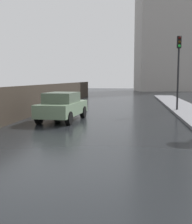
{
  "coord_description": "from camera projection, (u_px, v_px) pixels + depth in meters",
  "views": [
    {
      "loc": [
        1.59,
        -6.12,
        2.14
      ],
      "look_at": [
        0.18,
        4.53,
        0.91
      ],
      "focal_mm": 46.56,
      "sensor_mm": 36.0,
      "label": 1
    }
  ],
  "objects": [
    {
      "name": "car_green_near_kerb",
      "position": [
        62.0,
        106.0,
        14.8
      ],
      "size": [
        1.96,
        4.1,
        1.45
      ],
      "rotation": [
        0.0,
        0.0,
        3.06
      ],
      "color": "slate",
      "rests_on": "ground"
    },
    {
      "name": "traffic_light",
      "position": [
        179.0,
        59.0,
        18.53
      ],
      "size": [
        0.26,
        0.39,
        4.69
      ],
      "color": "black",
      "rests_on": "sidewalk_strip"
    },
    {
      "name": "distant_tower",
      "position": [
        167.0,
        16.0,
        50.83
      ],
      "size": [
        11.18,
        8.69,
        31.21
      ],
      "color": "#9E9993",
      "rests_on": "ground"
    },
    {
      "name": "ground",
      "position": [
        61.0,
        175.0,
        6.48
      ],
      "size": [
        120.0,
        120.0,
        0.0
      ],
      "primitive_type": "plane",
      "color": "black"
    }
  ]
}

